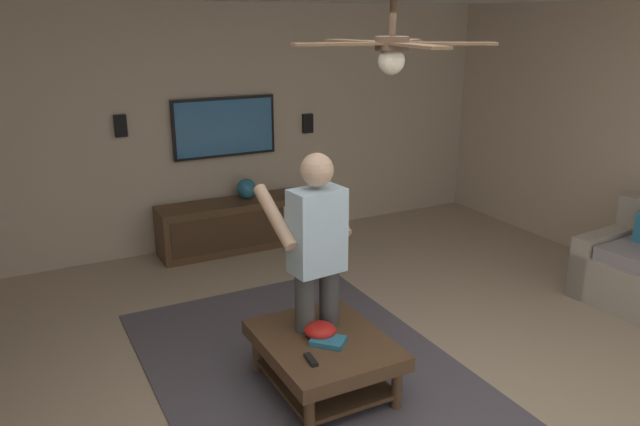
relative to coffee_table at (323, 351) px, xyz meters
The scene contains 15 objects.
ground_plane 0.60m from the coffee_table, 154.26° to the right, with size 8.71×8.71×0.00m, color tan.
wall_back_tv 3.38m from the coffee_table, ahead, with size 0.10×7.25×2.63m, color #C6B299.
area_rug 0.35m from the coffee_table, ahead, with size 3.15×2.11×0.01m, color #514C56.
coffee_table is the anchor object (origin of this frame).
media_console 2.91m from the coffee_table, ahead, with size 0.45×1.70×0.55m.
tv 3.31m from the coffee_table, ahead, with size 0.05×1.15×0.65m.
person_standing 0.66m from the coffee_table, 11.39° to the right, with size 0.57×0.58×1.64m.
bowl 0.16m from the coffee_table, 24.76° to the left, with size 0.22×0.22×0.10m, color red.
remote_white 0.13m from the coffee_table, 139.58° to the right, with size 0.15×0.04×0.02m, color white.
remote_black 0.33m from the coffee_table, 137.33° to the left, with size 0.15×0.04×0.02m, color black.
book 0.15m from the coffee_table, behind, with size 0.22×0.16×0.04m, color teal.
vase_round 3.01m from the coffee_table, 11.32° to the right, with size 0.22×0.22×0.22m, color teal.
wall_speaker_left 3.59m from the coffee_table, 24.83° to the right, with size 0.06×0.12×0.22m, color black.
wall_speaker_right 3.39m from the coffee_table, 11.89° to the left, with size 0.06×0.12×0.22m, color black.
ceiling_fan 2.05m from the coffee_table, 115.79° to the right, with size 1.20×1.14×0.46m.
Camera 1 is at (-2.83, 1.98, 2.48)m, focal length 34.79 mm.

